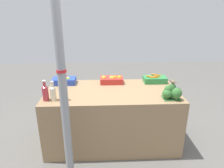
{
  "coord_description": "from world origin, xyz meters",
  "views": [
    {
      "loc": [
        -0.12,
        -2.67,
        1.93
      ],
      "look_at": [
        0.0,
        0.0,
        0.94
      ],
      "focal_mm": 32.0,
      "sensor_mm": 36.0,
      "label": 1
    }
  ],
  "objects": [
    {
      "name": "ground_plane",
      "position": [
        0.0,
        0.0,
        0.0
      ],
      "size": [
        10.0,
        10.0,
        0.0
      ],
      "primitive_type": "plane",
      "color": "#605E59"
    },
    {
      "name": "sparrow_bird",
      "position": [
        0.76,
        -0.31,
        1.07
      ],
      "size": [
        0.1,
        0.11,
        0.05
      ],
      "rotation": [
        0.0,
        0.0,
        2.29
      ],
      "color": "#4C3D2D",
      "rests_on": "broccoli_pile"
    },
    {
      "name": "juice_bottle_amber",
      "position": [
        -0.64,
        -0.29,
        0.94
      ],
      "size": [
        0.06,
        0.06,
        0.24
      ],
      "color": "gold",
      "rests_on": "market_table"
    },
    {
      "name": "support_pole",
      "position": [
        -0.55,
        -0.7,
        1.23
      ],
      "size": [
        0.1,
        0.1,
        2.46
      ],
      "color": "gray",
      "rests_on": "ground_plane"
    },
    {
      "name": "juice_bottle_ruby",
      "position": [
        -0.86,
        -0.29,
        0.95
      ],
      "size": [
        0.08,
        0.08,
        0.27
      ],
      "color": "#B2333D",
      "rests_on": "market_table"
    },
    {
      "name": "apple_crate",
      "position": [
        -0.74,
        0.33,
        0.89
      ],
      "size": [
        0.36,
        0.22,
        0.12
      ],
      "color": "#2847B7",
      "rests_on": "market_table"
    },
    {
      "name": "juice_bottle_cloudy",
      "position": [
        -0.77,
        -0.29,
        0.94
      ],
      "size": [
        0.07,
        0.07,
        0.26
      ],
      "color": "beige",
      "rests_on": "market_table"
    },
    {
      "name": "carrot_crate",
      "position": [
        0.71,
        0.33,
        0.89
      ],
      "size": [
        0.36,
        0.22,
        0.12
      ],
      "color": "#2D8442",
      "rests_on": "market_table"
    },
    {
      "name": "orange_crate",
      "position": [
        0.01,
        0.33,
        0.89
      ],
      "size": [
        0.36,
        0.22,
        0.13
      ],
      "color": "red",
      "rests_on": "market_table"
    },
    {
      "name": "market_table",
      "position": [
        0.0,
        0.0,
        0.42
      ],
      "size": [
        1.9,
        0.96,
        0.84
      ],
      "primitive_type": "cube",
      "color": "#937551",
      "rests_on": "ground_plane"
    },
    {
      "name": "broccoli_pile",
      "position": [
        0.76,
        -0.33,
        0.93
      ],
      "size": [
        0.24,
        0.2,
        0.21
      ],
      "color": "#2D602D",
      "rests_on": "market_table"
    }
  ]
}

